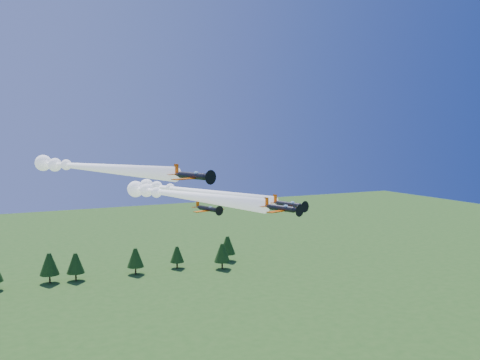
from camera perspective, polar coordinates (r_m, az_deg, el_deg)
name	(u,v)px	position (r m, az deg, el deg)	size (l,w,h in m)	color
plane_lead	(180,195)	(109.98, -6.47, -1.56)	(19.07, 48.32, 3.70)	black
plane_left	(90,167)	(112.67, -15.69, 1.33)	(23.39, 55.50, 3.70)	black
plane_right	(192,191)	(129.18, -5.13, -1.22)	(19.53, 56.83, 3.70)	black
plane_slot	(208,209)	(102.82, -3.43, -3.08)	(6.74, 7.45, 2.36)	black
treeline	(72,265)	(203.58, -17.52, -8.60)	(139.26, 17.59, 10.98)	#382314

